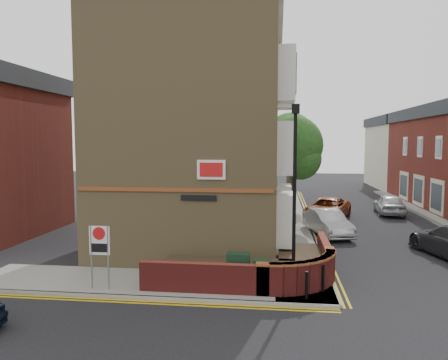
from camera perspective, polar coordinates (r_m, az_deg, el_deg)
ground at (r=14.54m, az=2.60°, el=-15.89°), size 120.00×120.00×0.00m
pavement_corner at (r=16.53m, az=-9.49°, el=-13.13°), size 13.00×3.00×0.12m
pavement_main at (r=30.00m, az=8.83°, el=-4.89°), size 2.00×32.00×0.12m
kerb_side at (r=15.17m, az=-11.16°, el=-14.83°), size 13.00×0.15×0.12m
kerb_main_near at (r=30.05m, az=10.75°, el=-4.90°), size 0.15×32.00×0.12m
yellow_lines_side at (r=14.97m, az=-11.47°, el=-15.33°), size 13.00×0.28×0.01m
yellow_lines_main at (r=30.07m, az=11.22°, el=-5.01°), size 0.28×32.00×0.01m
corner_building at (r=21.92m, az=-3.18°, el=7.72°), size 8.95×10.40×13.60m
garden_wall at (r=16.89m, az=3.28°, el=-12.88°), size 6.80×6.00×1.20m
lamppost at (r=14.87m, az=9.18°, el=-2.17°), size 0.25×0.50×6.30m
utility_cabinet_large at (r=15.56m, az=1.87°, el=-11.67°), size 0.80×0.45×1.20m
utility_cabinet_small at (r=15.24m, az=4.83°, el=-12.25°), size 0.55×0.40×1.10m
bollard_near at (r=14.72m, az=10.74°, el=-13.35°), size 0.11×0.11×0.90m
bollard_far at (r=15.53m, az=12.81°, el=-12.41°), size 0.11×0.11×0.90m
zone_sign at (r=15.69m, az=-15.95°, el=-8.23°), size 0.72×0.07×2.20m
far_terrace_cream at (r=53.28m, az=21.74°, el=3.43°), size 5.40×12.40×8.00m
tree_near at (r=27.61m, az=9.08°, el=3.94°), size 3.64×3.65×6.70m
tree_mid at (r=35.60m, az=8.65°, el=4.97°), size 4.03×4.03×7.42m
tree_far at (r=43.60m, az=8.36°, el=4.60°), size 3.81×3.81×7.00m
traffic_light_assembly at (r=38.64m, az=9.08°, el=1.38°), size 0.20×0.16×4.20m
silver_car_near at (r=25.01m, az=13.40°, el=-5.46°), size 2.59×4.51×1.41m
red_car_main at (r=30.06m, az=13.34°, el=-3.68°), size 3.92×5.65×1.43m
silver_car_far at (r=33.47m, az=20.79°, el=-2.94°), size 2.10×4.51×1.50m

